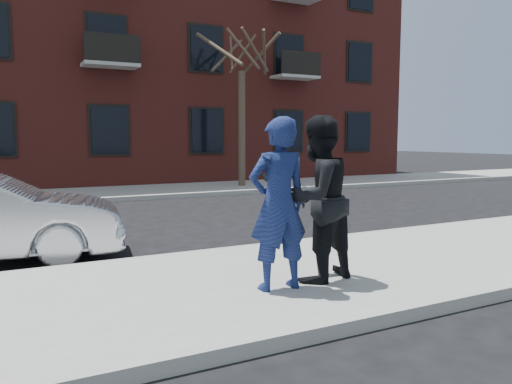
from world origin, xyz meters
TOP-DOWN VIEW (x-y plane):
  - ground at (0.00, 0.00)m, footprint 100.00×100.00m
  - near_sidewalk at (0.00, -0.25)m, footprint 50.00×3.50m
  - near_curb at (0.00, 1.55)m, footprint 50.00×0.10m
  - far_sidewalk at (0.00, 11.25)m, footprint 50.00×3.50m
  - far_curb at (0.00, 9.45)m, footprint 50.00×0.10m
  - apartment_building at (2.00, 18.00)m, footprint 24.30×10.30m
  - street_tree at (4.50, 11.00)m, footprint 3.60×3.60m
  - man_hoodie at (-0.71, -0.76)m, footprint 0.75×0.54m
  - man_peacoat at (-0.09, -0.65)m, footprint 1.15×0.99m

SIDE VIEW (x-z plane):
  - ground at x=0.00m, z-range 0.00..0.00m
  - near_sidewalk at x=0.00m, z-range 0.00..0.15m
  - near_curb at x=0.00m, z-range 0.00..0.15m
  - far_sidewalk at x=0.00m, z-range 0.00..0.15m
  - far_curb at x=0.00m, z-range 0.00..0.15m
  - man_hoodie at x=-0.71m, z-range 0.15..2.16m
  - man_peacoat at x=-0.09m, z-range 0.15..2.19m
  - street_tree at x=4.50m, z-range 2.12..8.92m
  - apartment_building at x=2.00m, z-range 0.01..12.31m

